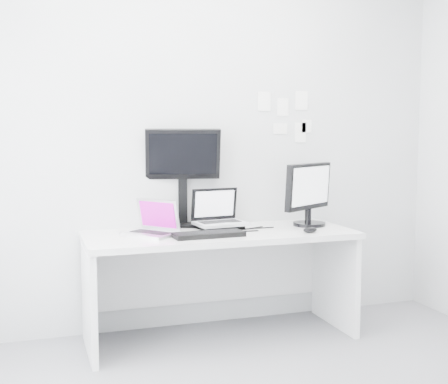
{
  "coord_description": "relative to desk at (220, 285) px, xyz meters",
  "views": [
    {
      "loc": [
        -1.2,
        -2.47,
        1.4
      ],
      "look_at": [
        0.02,
        1.23,
        1.0
      ],
      "focal_mm": 47.48,
      "sensor_mm": 36.0,
      "label": 1
    }
  ],
  "objects": [
    {
      "name": "macbook",
      "position": [
        -0.48,
        0.01,
        0.49
      ],
      "size": [
        0.39,
        0.4,
        0.24
      ],
      "primitive_type": "cube",
      "rotation": [
        0.0,
        0.0,
        -0.87
      ],
      "color": "silver",
      "rests_on": "desk"
    },
    {
      "name": "wall_note_5",
      "position": [
        0.8,
        0.34,
        1.07
      ],
      "size": [
        0.08,
        0.0,
        0.1
      ],
      "primitive_type": "cube",
      "color": "white",
      "rests_on": "back_wall"
    },
    {
      "name": "wall_note_4",
      "position": [
        0.75,
        0.34,
        1.03
      ],
      "size": [
        0.09,
        0.0,
        0.15
      ],
      "primitive_type": "cube",
      "color": "white",
      "rests_on": "back_wall"
    },
    {
      "name": "wall_note_2",
      "position": [
        0.75,
        0.34,
        1.26
      ],
      "size": [
        0.1,
        0.0,
        0.14
      ],
      "primitive_type": "cube",
      "color": "white",
      "rests_on": "back_wall"
    },
    {
      "name": "desk",
      "position": [
        0.0,
        0.0,
        0.0
      ],
      "size": [
        1.8,
        0.7,
        0.73
      ],
      "primitive_type": "cube",
      "color": "silver",
      "rests_on": "ground"
    },
    {
      "name": "speaker",
      "position": [
        -0.3,
        0.22,
        0.44
      ],
      "size": [
        0.09,
        0.09,
        0.15
      ],
      "primitive_type": "cube",
      "rotation": [
        0.0,
        0.0,
        0.21
      ],
      "color": "black",
      "rests_on": "desk"
    },
    {
      "name": "wall_note_0",
      "position": [
        0.45,
        0.34,
        1.26
      ],
      "size": [
        0.1,
        0.0,
        0.14
      ],
      "primitive_type": "cube",
      "color": "white",
      "rests_on": "back_wall"
    },
    {
      "name": "keyboard",
      "position": [
        -0.13,
        -0.16,
        0.38
      ],
      "size": [
        0.46,
        0.18,
        0.03
      ],
      "primitive_type": "cube",
      "rotation": [
        0.0,
        0.0,
        0.04
      ],
      "color": "black",
      "rests_on": "desk"
    },
    {
      "name": "dell_laptop",
      "position": [
        0.04,
        0.11,
        0.51
      ],
      "size": [
        0.37,
        0.3,
        0.28
      ],
      "primitive_type": "cube",
      "rotation": [
        0.0,
        0.0,
        0.12
      ],
      "color": "silver",
      "rests_on": "desk"
    },
    {
      "name": "rear_monitor",
      "position": [
        -0.18,
        0.31,
        0.72
      ],
      "size": [
        0.55,
        0.28,
        0.71
      ],
      "primitive_type": "cube",
      "rotation": [
        0.0,
        0.0,
        -0.18
      ],
      "color": "black",
      "rests_on": "desk"
    },
    {
      "name": "wall_note_1",
      "position": [
        0.6,
        0.34,
        1.22
      ],
      "size": [
        0.09,
        0.0,
        0.13
      ],
      "primitive_type": "cube",
      "color": "white",
      "rests_on": "back_wall"
    },
    {
      "name": "back_wall",
      "position": [
        0.0,
        0.35,
        0.99
      ],
      "size": [
        3.6,
        0.0,
        3.6
      ],
      "primitive_type": "plane",
      "rotation": [
        1.57,
        0.0,
        0.0
      ],
      "color": "silver",
      "rests_on": "ground"
    },
    {
      "name": "mouse",
      "position": [
        0.56,
        -0.21,
        0.38
      ],
      "size": [
        0.13,
        0.1,
        0.04
      ],
      "primitive_type": "ellipsoid",
      "rotation": [
        0.0,
        0.0,
        0.33
      ],
      "color": "black",
      "rests_on": "desk"
    },
    {
      "name": "samsung_monitor",
      "position": [
        0.69,
        0.06,
        0.6
      ],
      "size": [
        0.55,
        0.46,
        0.46
      ],
      "primitive_type": "cube",
      "rotation": [
        0.0,
        0.0,
        0.54
      ],
      "color": "black",
      "rests_on": "desk"
    },
    {
      "name": "wall_note_3",
      "position": [
        0.58,
        0.34,
        1.05
      ],
      "size": [
        0.11,
        0.0,
        0.08
      ],
      "primitive_type": "cube",
      "color": "white",
      "rests_on": "back_wall"
    }
  ]
}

